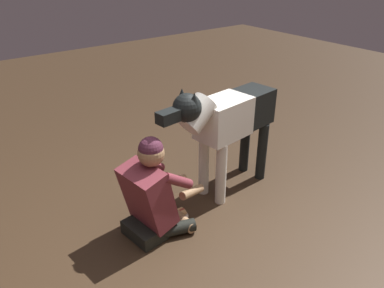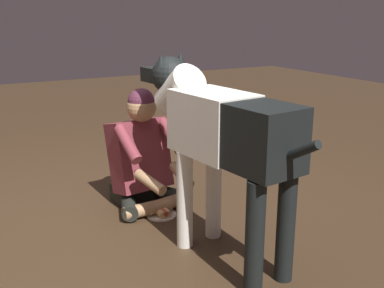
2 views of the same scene
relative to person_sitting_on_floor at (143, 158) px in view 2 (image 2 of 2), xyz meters
The scene contains 4 objects.
ground_plane 0.70m from the person_sitting_on_floor, 120.54° to the left, with size 14.20×14.20×0.00m, color #382718.
person_sitting_on_floor is the anchor object (origin of this frame).
large_dog 0.96m from the person_sitting_on_floor, behind, with size 1.48×0.40×1.15m.
hot_dog_on_plate 0.42m from the person_sitting_on_floor, behind, with size 0.21×0.21×0.06m.
Camera 2 is at (-2.68, 0.72, 1.39)m, focal length 43.41 mm.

